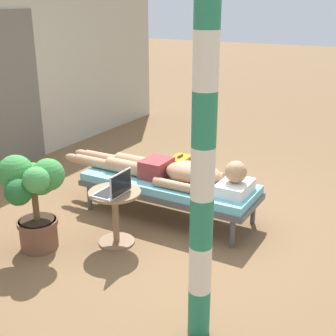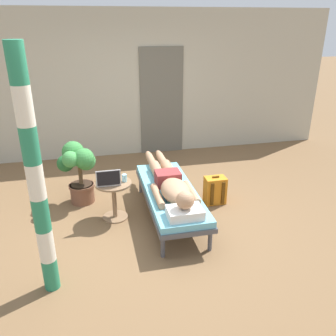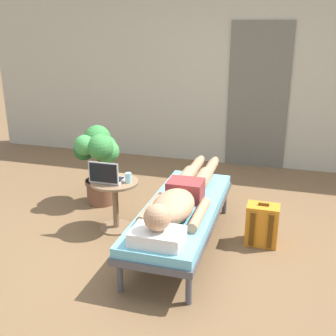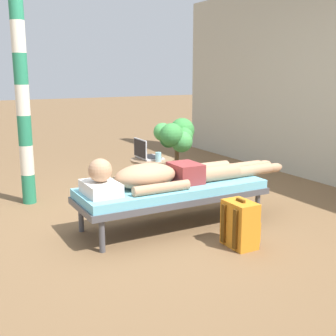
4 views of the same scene
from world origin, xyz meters
name	(u,v)px [view 1 (image 1 of 4)]	position (x,y,z in m)	size (l,w,h in m)	color
ground_plane	(163,225)	(0.00, 0.00, 0.00)	(40.00, 40.00, 0.00)	brown
house_door_panel	(15,91)	(0.64, 2.63, 1.02)	(0.84, 0.03, 2.04)	#625F54
lounge_chair	(169,186)	(0.22, 0.05, 0.35)	(0.66, 1.86, 0.42)	#4C4C51
person_reclining	(173,171)	(0.22, 0.01, 0.52)	(0.53, 2.17, 0.32)	white
side_table	(115,208)	(-0.52, 0.21, 0.36)	(0.48, 0.48, 0.52)	#8C6B4C
laptop	(115,189)	(-0.58, 0.15, 0.58)	(0.31, 0.24, 0.23)	silver
drink_glass	(124,181)	(-0.37, 0.21, 0.57)	(0.06, 0.06, 0.10)	#99D8E5
backpack	(180,173)	(0.94, 0.31, 0.20)	(0.30, 0.26, 0.42)	orange
potted_plant	(33,192)	(-0.95, 0.77, 0.56)	(0.54, 0.54, 0.90)	brown
porch_post	(203,173)	(-1.24, -1.01, 1.17)	(0.15, 0.15, 2.34)	#267F59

